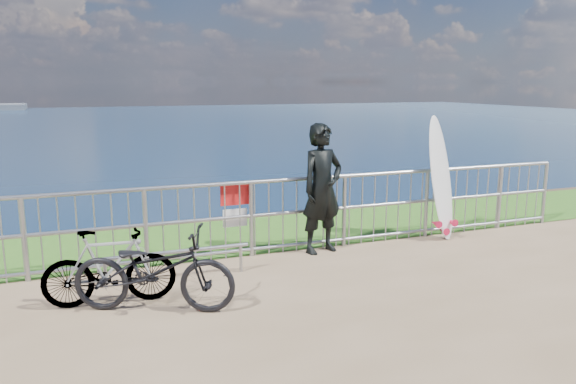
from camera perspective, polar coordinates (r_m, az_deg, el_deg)
name	(u,v)px	position (r m, az deg, el deg)	size (l,w,h in m)	color
grass_strip	(261,233)	(9.47, -2.78, -4.21)	(120.00, 120.00, 0.00)	#2A5C19
railing	(284,214)	(8.32, -0.40, -2.30)	(10.06, 0.10, 1.13)	#94979C
surfer	(322,189)	(8.29, 3.48, 0.34)	(0.70, 0.46, 1.93)	black
surfboard	(441,182)	(9.36, 15.30, 0.95)	(0.66, 0.63, 2.01)	white
bicycle_near	(154,270)	(6.42, -13.46, -7.71)	(0.63, 1.81, 0.95)	black
bicycle_far	(109,267)	(6.74, -17.70, -7.28)	(0.42, 1.48, 0.89)	black
bike_rack	(175,255)	(7.37, -11.37, -6.29)	(1.93, 0.05, 0.40)	#94979C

